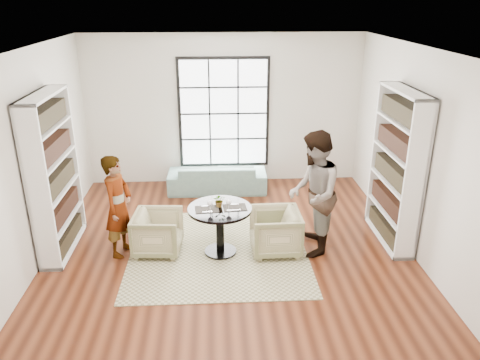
{
  "coord_description": "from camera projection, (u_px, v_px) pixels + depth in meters",
  "views": [
    {
      "loc": [
        -0.2,
        -6.22,
        3.66
      ],
      "look_at": [
        0.18,
        0.4,
        1.02
      ],
      "focal_mm": 35.0,
      "sensor_mm": 36.0,
      "label": 1
    }
  ],
  "objects": [
    {
      "name": "placemat_right",
      "position": [
        235.0,
        207.0,
        6.85
      ],
      "size": [
        0.36,
        0.29,
        0.01
      ],
      "primitive_type": "cube",
      "rotation": [
        0.0,
        0.0,
        0.09
      ],
      "color": "#282623",
      "rests_on": "pedestal_table"
    },
    {
      "name": "rug",
      "position": [
        219.0,
        250.0,
        7.18
      ],
      "size": [
        2.68,
        2.68,
        0.01
      ],
      "primitive_type": "cube",
      "rotation": [
        0.0,
        0.0,
        -0.0
      ],
      "color": "#B9B38A",
      "rests_on": "ground"
    },
    {
      "name": "cutlery_left",
      "position": [
        207.0,
        209.0,
        6.79
      ],
      "size": [
        0.16,
        0.23,
        0.01
      ],
      "primitive_type": null,
      "rotation": [
        0.0,
        0.0,
        0.09
      ],
      "color": "silver",
      "rests_on": "placemat_left"
    },
    {
      "name": "placemat_left",
      "position": [
        207.0,
        209.0,
        6.8
      ],
      "size": [
        0.36,
        0.29,
        0.01
      ],
      "primitive_type": "cube",
      "rotation": [
        0.0,
        0.0,
        0.09
      ],
      "color": "#282623",
      "rests_on": "pedestal_table"
    },
    {
      "name": "sofa",
      "position": [
        217.0,
        177.0,
        9.3
      ],
      "size": [
        1.94,
        0.78,
        0.56
      ],
      "primitive_type": "imported",
      "rotation": [
        0.0,
        0.0,
        3.13
      ],
      "color": "slate",
      "rests_on": "ground"
    },
    {
      "name": "room_shell",
      "position": [
        228.0,
        163.0,
        7.18
      ],
      "size": [
        6.0,
        6.01,
        6.0
      ],
      "color": "silver",
      "rests_on": "ground"
    },
    {
      "name": "armchair_right",
      "position": [
        275.0,
        232.0,
        7.04
      ],
      "size": [
        0.75,
        0.73,
        0.67
      ],
      "primitive_type": "imported",
      "rotation": [
        0.0,
        0.0,
        -1.55
      ],
      "color": "tan",
      "rests_on": "ground"
    },
    {
      "name": "flower_centerpiece",
      "position": [
        219.0,
        200.0,
        6.86
      ],
      "size": [
        0.18,
        0.16,
        0.2
      ],
      "primitive_type": "imported",
      "rotation": [
        0.0,
        0.0,
        -0.02
      ],
      "color": "gray",
      "rests_on": "pedestal_table"
    },
    {
      "name": "armchair_left",
      "position": [
        158.0,
        233.0,
        7.04
      ],
      "size": [
        0.76,
        0.74,
        0.64
      ],
      "primitive_type": "imported",
      "rotation": [
        0.0,
        0.0,
        1.49
      ],
      "color": "tan",
      "rests_on": "ground"
    },
    {
      "name": "wine_glass_left",
      "position": [
        210.0,
        204.0,
        6.68
      ],
      "size": [
        0.08,
        0.08,
        0.18
      ],
      "color": "silver",
      "rests_on": "pedestal_table"
    },
    {
      "name": "cutlery_right",
      "position": [
        235.0,
        207.0,
        6.85
      ],
      "size": [
        0.16,
        0.23,
        0.01
      ],
      "primitive_type": null,
      "rotation": [
        0.0,
        0.0,
        0.09
      ],
      "color": "silver",
      "rests_on": "placemat_right"
    },
    {
      "name": "ground",
      "position": [
        230.0,
        252.0,
        7.14
      ],
      "size": [
        6.0,
        6.0,
        0.0
      ],
      "primitive_type": "plane",
      "color": "brown"
    },
    {
      "name": "person_left",
      "position": [
        118.0,
        206.0,
        6.84
      ],
      "size": [
        0.52,
        0.65,
        1.56
      ],
      "primitive_type": "imported",
      "rotation": [
        0.0,
        0.0,
        1.27
      ],
      "color": "gray",
      "rests_on": "ground"
    },
    {
      "name": "pedestal_table",
      "position": [
        220.0,
        220.0,
        6.92
      ],
      "size": [
        0.94,
        0.94,
        0.75
      ],
      "rotation": [
        0.0,
        0.0,
        0.09
      ],
      "color": "black",
      "rests_on": "ground"
    },
    {
      "name": "wine_glass_right",
      "position": [
        229.0,
        203.0,
        6.71
      ],
      "size": [
        0.08,
        0.08,
        0.17
      ],
      "color": "silver",
      "rests_on": "pedestal_table"
    },
    {
      "name": "person_right",
      "position": [
        314.0,
        194.0,
        6.85
      ],
      "size": [
        0.86,
        1.03,
        1.88
      ],
      "primitive_type": "imported",
      "rotation": [
        0.0,
        0.0,
        -1.75
      ],
      "color": "gray",
      "rests_on": "ground"
    }
  ]
}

